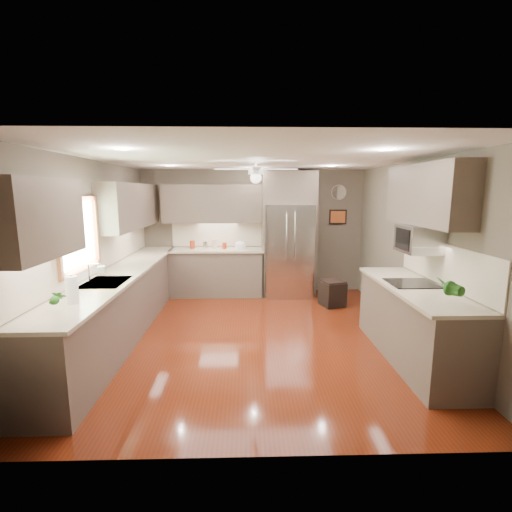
{
  "coord_description": "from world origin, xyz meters",
  "views": [
    {
      "loc": [
        -0.15,
        -5.11,
        2.07
      ],
      "look_at": [
        0.01,
        0.6,
        1.07
      ],
      "focal_mm": 26.0,
      "sensor_mm": 36.0,
      "label": 1
    }
  ],
  "objects_px": {
    "refrigerator": "(289,236)",
    "canister_c": "(215,244)",
    "canister_a": "(192,245)",
    "canister_d": "(224,246)",
    "canister_b": "(205,245)",
    "potted_plant_right": "(448,287)",
    "bowl": "(240,247)",
    "stool": "(332,293)",
    "soap_bottle": "(102,269)",
    "potted_plant_left": "(55,298)",
    "paper_towel": "(72,290)",
    "microwave": "(419,239)"
  },
  "relations": [
    {
      "from": "refrigerator",
      "to": "canister_c",
      "type": "bearing_deg",
      "value": 176.43
    },
    {
      "from": "canister_a",
      "to": "canister_d",
      "type": "xyz_separation_m",
      "value": [
        0.64,
        -0.06,
        -0.02
      ]
    },
    {
      "from": "canister_d",
      "to": "canister_b",
      "type": "bearing_deg",
      "value": 172.44
    },
    {
      "from": "potted_plant_right",
      "to": "refrigerator",
      "type": "bearing_deg",
      "value": 108.06
    },
    {
      "from": "potted_plant_right",
      "to": "bowl",
      "type": "height_order",
      "value": "potted_plant_right"
    },
    {
      "from": "canister_c",
      "to": "canister_d",
      "type": "bearing_deg",
      "value": -15.32
    },
    {
      "from": "canister_d",
      "to": "refrigerator",
      "type": "relative_size",
      "value": 0.05
    },
    {
      "from": "potted_plant_right",
      "to": "refrigerator",
      "type": "height_order",
      "value": "refrigerator"
    },
    {
      "from": "canister_a",
      "to": "stool",
      "type": "relative_size",
      "value": 0.33
    },
    {
      "from": "canister_b",
      "to": "stool",
      "type": "distance_m",
      "value": 2.65
    },
    {
      "from": "canister_a",
      "to": "soap_bottle",
      "type": "xyz_separation_m",
      "value": [
        -0.87,
        -2.43,
        0.02
      ]
    },
    {
      "from": "canister_b",
      "to": "potted_plant_left",
      "type": "xyz_separation_m",
      "value": [
        -1.01,
        -3.92,
        0.06
      ]
    },
    {
      "from": "refrigerator",
      "to": "paper_towel",
      "type": "relative_size",
      "value": 8.17
    },
    {
      "from": "canister_c",
      "to": "microwave",
      "type": "relative_size",
      "value": 0.36
    },
    {
      "from": "refrigerator",
      "to": "stool",
      "type": "distance_m",
      "value": 1.43
    },
    {
      "from": "potted_plant_left",
      "to": "potted_plant_right",
      "type": "relative_size",
      "value": 0.76
    },
    {
      "from": "potted_plant_right",
      "to": "stool",
      "type": "bearing_deg",
      "value": 99.24
    },
    {
      "from": "soap_bottle",
      "to": "potted_plant_right",
      "type": "xyz_separation_m",
      "value": [
        3.99,
        -1.35,
        0.07
      ]
    },
    {
      "from": "canister_c",
      "to": "potted_plant_right",
      "type": "height_order",
      "value": "potted_plant_right"
    },
    {
      "from": "stool",
      "to": "canister_a",
      "type": "bearing_deg",
      "value": 161.75
    },
    {
      "from": "canister_b",
      "to": "microwave",
      "type": "distance_m",
      "value": 4.12
    },
    {
      "from": "canister_a",
      "to": "microwave",
      "type": "xyz_separation_m",
      "value": [
        3.24,
        -2.8,
        0.46
      ]
    },
    {
      "from": "microwave",
      "to": "paper_towel",
      "type": "xyz_separation_m",
      "value": [
        -3.95,
        -0.84,
        -0.4
      ]
    },
    {
      "from": "potted_plant_left",
      "to": "bowl",
      "type": "distance_m",
      "value": 4.24
    },
    {
      "from": "canister_a",
      "to": "potted_plant_left",
      "type": "height_order",
      "value": "potted_plant_left"
    },
    {
      "from": "soap_bottle",
      "to": "canister_d",
      "type": "bearing_deg",
      "value": 57.47
    },
    {
      "from": "canister_b",
      "to": "potted_plant_right",
      "type": "height_order",
      "value": "potted_plant_right"
    },
    {
      "from": "soap_bottle",
      "to": "paper_towel",
      "type": "xyz_separation_m",
      "value": [
        0.16,
        -1.22,
        0.04
      ]
    },
    {
      "from": "potted_plant_left",
      "to": "paper_towel",
      "type": "bearing_deg",
      "value": 83.15
    },
    {
      "from": "stool",
      "to": "potted_plant_left",
      "type": "bearing_deg",
      "value": -138.0
    },
    {
      "from": "refrigerator",
      "to": "stool",
      "type": "xyz_separation_m",
      "value": [
        0.73,
        -0.78,
        -0.95
      ]
    },
    {
      "from": "canister_c",
      "to": "microwave",
      "type": "distance_m",
      "value": 3.98
    },
    {
      "from": "canister_c",
      "to": "canister_d",
      "type": "xyz_separation_m",
      "value": [
        0.19,
        -0.05,
        -0.03
      ]
    },
    {
      "from": "bowl",
      "to": "refrigerator",
      "type": "height_order",
      "value": "refrigerator"
    },
    {
      "from": "bowl",
      "to": "paper_towel",
      "type": "xyz_separation_m",
      "value": [
        -1.67,
        -3.6,
        0.11
      ]
    },
    {
      "from": "canister_a",
      "to": "potted_plant_right",
      "type": "height_order",
      "value": "potted_plant_right"
    },
    {
      "from": "canister_d",
      "to": "potted_plant_left",
      "type": "height_order",
      "value": "potted_plant_left"
    },
    {
      "from": "canister_d",
      "to": "microwave",
      "type": "xyz_separation_m",
      "value": [
        2.6,
        -2.75,
        0.48
      ]
    },
    {
      "from": "canister_c",
      "to": "potted_plant_right",
      "type": "bearing_deg",
      "value": -54.76
    },
    {
      "from": "potted_plant_left",
      "to": "potted_plant_right",
      "type": "xyz_separation_m",
      "value": [
        3.86,
        0.15,
        0.04
      ]
    },
    {
      "from": "canister_c",
      "to": "paper_towel",
      "type": "distance_m",
      "value": 3.82
    },
    {
      "from": "canister_d",
      "to": "paper_towel",
      "type": "xyz_separation_m",
      "value": [
        -1.35,
        -3.59,
        0.08
      ]
    },
    {
      "from": "potted_plant_right",
      "to": "bowl",
      "type": "distance_m",
      "value": 4.31
    },
    {
      "from": "potted_plant_right",
      "to": "paper_towel",
      "type": "height_order",
      "value": "potted_plant_right"
    },
    {
      "from": "canister_b",
      "to": "canister_c",
      "type": "distance_m",
      "value": 0.19
    },
    {
      "from": "canister_b",
      "to": "bowl",
      "type": "distance_m",
      "value": 0.7
    },
    {
      "from": "canister_b",
      "to": "potted_plant_right",
      "type": "relative_size",
      "value": 0.41
    },
    {
      "from": "refrigerator",
      "to": "soap_bottle",
      "type": "bearing_deg",
      "value": -140.08
    },
    {
      "from": "canister_b",
      "to": "canister_c",
      "type": "bearing_deg",
      "value": 0.52
    },
    {
      "from": "canister_d",
      "to": "soap_bottle",
      "type": "xyz_separation_m",
      "value": [
        -1.51,
        -2.37,
        0.04
      ]
    }
  ]
}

